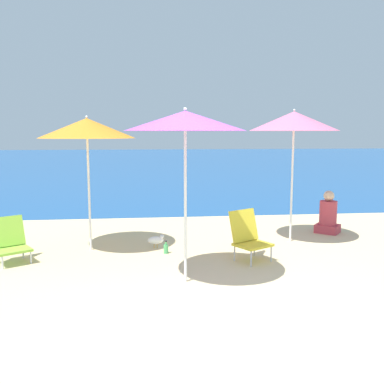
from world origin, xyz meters
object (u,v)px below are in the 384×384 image
beach_umbrella_purple (185,121)px  water_bottle (166,248)px  beach_umbrella_pink (294,121)px  beach_umbrella_orange (87,128)px  beach_chair_yellow (248,235)px  person_seated_near (328,216)px  beach_chair_lime (10,241)px  seagull (156,240)px

beach_umbrella_purple → water_bottle: beach_umbrella_purple is taller
beach_umbrella_pink → water_bottle: (-2.23, -0.54, -2.02)m
beach_umbrella_orange → beach_chair_yellow: bearing=-18.4°
person_seated_near → beach_umbrella_orange: bearing=139.4°
beach_chair_lime → water_bottle: 2.33m
person_seated_near → seagull: bearing=142.6°
beach_umbrella_purple → person_seated_near: 4.18m
beach_umbrella_pink → water_bottle: size_ratio=11.26×
beach_umbrella_purple → person_seated_near: beach_umbrella_purple is taller
beach_chair_lime → water_bottle: beach_chair_lime is taller
beach_umbrella_orange → beach_chair_yellow: 3.01m
beach_chair_lime → beach_chair_yellow: bearing=-37.0°
water_bottle → beach_umbrella_pink: bearing=13.7°
beach_umbrella_purple → person_seated_near: (2.96, 2.40, -1.71)m
beach_chair_yellow → person_seated_near: 2.48m
person_seated_near → water_bottle: (-3.15, -1.08, -0.25)m
beach_umbrella_pink → person_seated_near: bearing=30.2°
water_bottle → beach_chair_yellow: bearing=-21.3°
beach_chair_lime → water_bottle: bearing=-27.6°
beach_umbrella_orange → seagull: size_ratio=8.07×
beach_chair_lime → beach_chair_yellow: 3.53m
beach_umbrella_orange → beach_chair_yellow: size_ratio=2.91×
beach_umbrella_orange → water_bottle: (1.21, -0.34, -1.89)m
beach_umbrella_purple → beach_umbrella_pink: beach_umbrella_pink is taller
person_seated_near → seagull: 3.38m
beach_umbrella_purple → beach_chair_lime: (-2.50, 1.13, -1.72)m
beach_chair_lime → seagull: beach_chair_lime is taller
beach_umbrella_purple → water_bottle: size_ratio=10.80×
beach_chair_lime → beach_chair_yellow: size_ratio=0.90×
beach_umbrella_pink → beach_umbrella_purple: bearing=-137.5°
seagull → beach_umbrella_purple: bearing=-78.6°
beach_umbrella_orange → beach_umbrella_purple: bearing=-49.9°
beach_umbrella_pink → person_seated_near: (0.92, 0.54, -1.77)m
beach_umbrella_purple → water_bottle: bearing=98.1°
beach_umbrella_purple → beach_umbrella_orange: 2.18m
beach_umbrella_pink → beach_umbrella_orange: bearing=-176.6°
beach_umbrella_purple → beach_umbrella_pink: size_ratio=0.96×
beach_umbrella_pink → person_seated_near: size_ratio=2.82×
beach_umbrella_purple → beach_chair_yellow: size_ratio=2.96×
beach_chair_lime → person_seated_near: bearing=-19.4°
beach_chair_yellow → water_bottle: bearing=128.5°
beach_umbrella_orange → seagull: beach_umbrella_orange is taller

